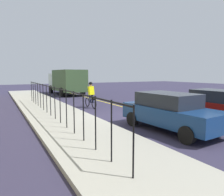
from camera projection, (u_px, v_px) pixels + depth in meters
ground_plane at (125, 116)px, 11.78m from camera, size 80.00×80.00×0.00m
lane_line_centre at (148, 113)px, 12.55m from camera, size 36.00×0.12×0.01m
sidewalk at (66, 122)px, 10.14m from camera, size 40.00×3.20×0.15m
iron_fence at (52, 97)px, 10.68m from camera, size 14.54×0.04×1.60m
cyclist_lead at (91, 95)px, 14.56m from camera, size 1.71×0.38×1.83m
patrol_sedan at (217, 105)px, 10.45m from camera, size 4.54×2.23×1.58m
parked_sedan_rear at (170, 111)px, 8.77m from camera, size 4.50×2.14×1.58m
box_truck_background at (67, 81)px, 23.56m from camera, size 6.81×2.77×2.78m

